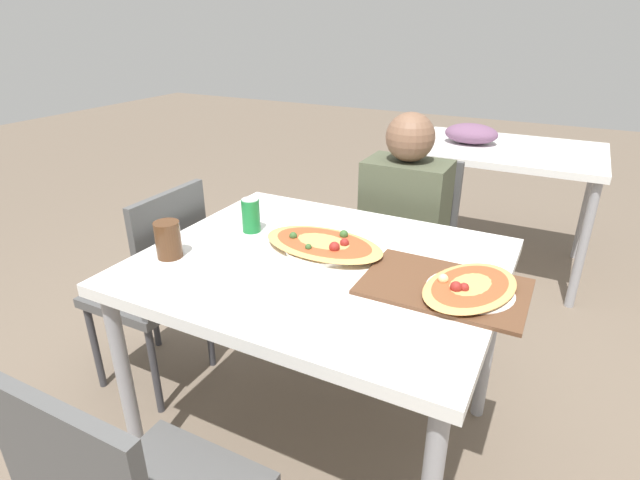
# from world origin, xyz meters

# --- Properties ---
(ground_plane) EXTENTS (14.00, 14.00, 0.00)m
(ground_plane) POSITION_xyz_m (0.00, 0.00, 0.00)
(ground_plane) COLOR #6B5B4C
(dining_table) EXTENTS (1.14, 0.95, 0.78)m
(dining_table) POSITION_xyz_m (0.00, 0.00, 0.70)
(dining_table) COLOR white
(dining_table) RESTS_ON ground_plane
(chair_far_seated) EXTENTS (0.40, 0.40, 0.91)m
(chair_far_seated) POSITION_xyz_m (0.06, 0.81, 0.50)
(chair_far_seated) COLOR #4C4C4C
(chair_far_seated) RESTS_ON ground_plane
(chair_side_left) EXTENTS (0.40, 0.40, 0.91)m
(chair_side_left) POSITION_xyz_m (-0.75, -0.00, 0.50)
(chair_side_left) COLOR #4C4C4C
(chair_side_left) RESTS_ON ground_plane
(person_seated) EXTENTS (0.36, 0.26, 1.15)m
(person_seated) POSITION_xyz_m (0.06, 0.69, 0.67)
(person_seated) COLOR #2D2D38
(person_seated) RESTS_ON ground_plane
(pizza_main) EXTENTS (0.45, 0.29, 0.06)m
(pizza_main) POSITION_xyz_m (-0.02, 0.07, 0.80)
(pizza_main) COLOR white
(pizza_main) RESTS_ON dining_table
(soda_can) EXTENTS (0.07, 0.07, 0.12)m
(soda_can) POSITION_xyz_m (-0.33, 0.10, 0.84)
(soda_can) COLOR #197233
(soda_can) RESTS_ON dining_table
(drink_glass) EXTENTS (0.08, 0.08, 0.12)m
(drink_glass) POSITION_xyz_m (-0.45, -0.20, 0.84)
(drink_glass) COLOR #4C2D19
(drink_glass) RESTS_ON dining_table
(serving_tray) EXTENTS (0.47, 0.31, 0.01)m
(serving_tray) POSITION_xyz_m (0.40, 0.00, 0.78)
(serving_tray) COLOR brown
(serving_tray) RESTS_ON dining_table
(pizza_second) EXTENTS (0.32, 0.40, 0.06)m
(pizza_second) POSITION_xyz_m (0.48, -0.00, 0.80)
(pizza_second) COLOR white
(pizza_second) RESTS_ON dining_table
(background_table) EXTENTS (1.10, 0.80, 0.90)m
(background_table) POSITION_xyz_m (0.27, 1.86, 0.72)
(background_table) COLOR white
(background_table) RESTS_ON ground_plane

